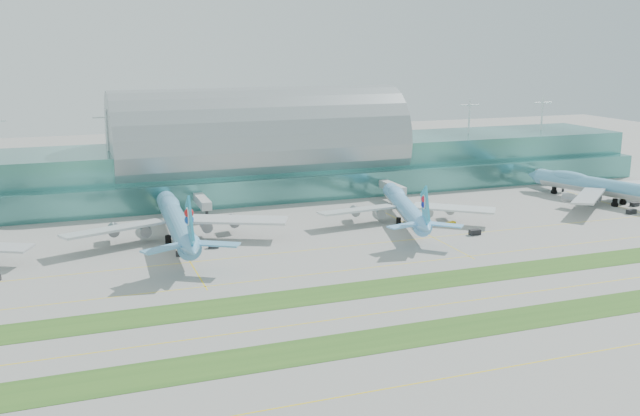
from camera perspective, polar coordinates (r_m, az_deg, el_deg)
name	(u,v)px	position (r m, az deg, el deg)	size (l,w,h in m)	color
ground	(394,289)	(182.70, 5.92, -6.45)	(700.00, 700.00, 0.00)	gray
terminal	(260,158)	(297.09, -4.86, 4.02)	(340.00, 69.10, 36.00)	#3D7A75
grass_strip_near	(450,329)	(159.69, 10.33, -9.54)	(420.00, 12.00, 0.08)	#2D591E
grass_strip_far	(390,286)	(184.38, 5.65, -6.24)	(420.00, 12.00, 0.08)	#2D591E
taxiline_a	(502,368)	(144.36, 14.39, -12.30)	(420.00, 0.35, 0.01)	yellow
taxiline_b	(420,308)	(171.01, 7.97, -7.90)	(420.00, 0.35, 0.01)	yellow
taxiline_c	(365,268)	(198.16, 3.66, -4.82)	(420.00, 0.35, 0.01)	yellow
taxiline_d	(337,247)	(217.59, 1.35, -3.15)	(420.00, 0.35, 0.01)	yellow
airliner_b	(176,220)	(227.31, -11.43, -0.95)	(69.91, 79.37, 21.85)	#5C9FCB
airliner_c	(405,206)	(247.46, 6.79, 0.18)	(59.62, 68.95, 19.31)	#71BCF8
airliner_d	(609,187)	(296.75, 22.14, 1.59)	(64.49, 75.01, 21.33)	#5BA3CA
gse_c	(182,253)	(212.50, -11.02, -3.59)	(3.29, 1.47, 1.50)	black
gse_d	(214,246)	(218.83, -8.52, -3.02)	(3.15, 1.55, 1.36)	black
gse_e	(451,224)	(245.69, 10.41, -1.28)	(3.70, 1.56, 1.56)	#E7B20D
gse_f	(475,232)	(236.47, 12.28, -1.91)	(3.72, 1.93, 1.75)	black
gse_g	(631,212)	(283.05, 23.65, -0.26)	(3.60, 1.79, 1.66)	black
gse_h	(635,204)	(296.95, 23.87, 0.28)	(3.31, 1.94, 1.46)	black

